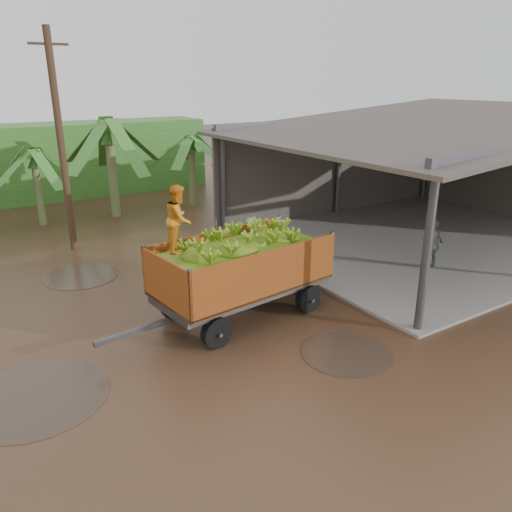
% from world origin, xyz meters
% --- Properties ---
extents(ground, '(100.00, 100.00, 0.00)m').
position_xyz_m(ground, '(0.00, 0.00, 0.00)').
color(ground, black).
rests_on(ground, ground).
extents(packing_shed, '(12.78, 10.80, 4.76)m').
position_xyz_m(packing_shed, '(11.77, 1.77, 2.50)').
color(packing_shed, gray).
rests_on(packing_shed, ground).
extents(banana_trailer, '(6.08, 2.56, 3.52)m').
position_xyz_m(banana_trailer, '(2.20, -0.72, 1.31)').
color(banana_trailer, '#BF591B').
rests_on(banana_trailer, ground).
extents(man_blue, '(0.80, 0.66, 1.88)m').
position_xyz_m(man_blue, '(3.79, 1.29, 0.94)').
color(man_blue, '#7E9AE6').
rests_on(man_blue, ground).
extents(man_grey, '(0.99, 0.49, 1.62)m').
position_xyz_m(man_grey, '(8.89, -1.14, 0.81)').
color(man_grey, slate).
rests_on(man_grey, ground).
extents(utility_pole, '(1.20, 0.24, 7.22)m').
position_xyz_m(utility_pole, '(-0.07, 6.91, 3.67)').
color(utility_pole, '#47301E').
rests_on(utility_pole, ground).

